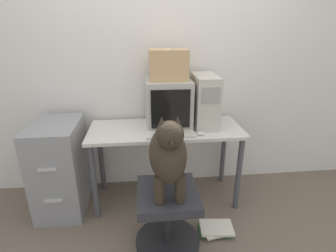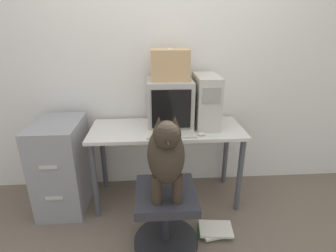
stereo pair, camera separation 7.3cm
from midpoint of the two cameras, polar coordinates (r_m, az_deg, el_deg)
ground_plane at (r=2.55m, az=-0.69°, el=-18.88°), size 12.00×12.00×0.00m
wall_back at (r=2.60m, az=-2.15°, el=13.67°), size 8.00×0.05×2.60m
desk at (r=2.44m, az=-1.38°, el=-2.71°), size 1.39×0.56×0.76m
crt_monitor at (r=2.40m, az=-0.82°, el=5.03°), size 0.41×0.40×0.43m
pc_tower at (r=2.43m, az=7.08°, el=5.53°), size 0.21×0.42×0.47m
keyboard at (r=2.22m, az=-0.39°, el=-1.86°), size 0.41×0.16×0.03m
computer_mouse at (r=2.25m, az=6.28°, el=-1.67°), size 0.06×0.04×0.03m
office_chair at (r=2.12m, az=-1.12°, el=-18.81°), size 0.51×0.51×0.50m
dog at (r=1.79m, az=-1.17°, el=-5.90°), size 0.26×0.48×0.62m
filing_cabinet at (r=2.62m, az=-23.14°, el=-8.27°), size 0.41×0.60×0.85m
cardboard_box at (r=2.33m, az=-0.88°, el=13.24°), size 0.33×0.26×0.26m
book_stack_floor at (r=2.40m, az=9.36°, el=-21.27°), size 0.30×0.22×0.06m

